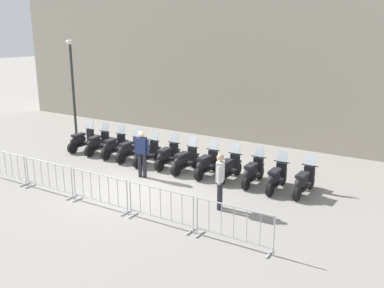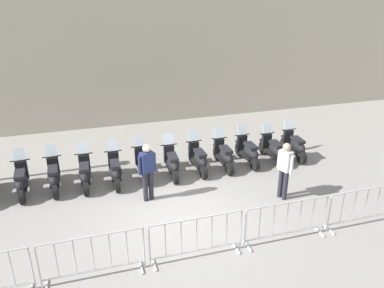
{
  "view_description": "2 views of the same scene",
  "coord_description": "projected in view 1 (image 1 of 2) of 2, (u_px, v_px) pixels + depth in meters",
  "views": [
    {
      "loc": [
        10.79,
        -8.96,
        5.45
      ],
      "look_at": [
        0.34,
        2.48,
        1.16
      ],
      "focal_mm": 41.0,
      "sensor_mm": 36.0,
      "label": 1
    },
    {
      "loc": [
        -0.53,
        -8.69,
        5.81
      ],
      "look_at": [
        0.67,
        2.69,
        0.98
      ],
      "focal_mm": 35.84,
      "sensor_mm": 36.0,
      "label": 2
    }
  ],
  "objects": [
    {
      "name": "officer_near_row_end",
      "position": [
        220.0,
        178.0,
        13.07
      ],
      "size": [
        0.37,
        0.49,
        1.73
      ],
      "color": "#23232D",
      "rests_on": "ground"
    },
    {
      "name": "motorcycle_6",
      "position": [
        185.0,
        161.0,
        16.46
      ],
      "size": [
        0.61,
        1.72,
        1.24
      ],
      "color": "black",
      "rests_on": "ground"
    },
    {
      "name": "motorcycle_11",
      "position": [
        304.0,
        182.0,
        14.26
      ],
      "size": [
        0.63,
        1.72,
        1.24
      ],
      "color": "black",
      "rests_on": "ground"
    },
    {
      "name": "barrier_segment_3",
      "position": [
        160.0,
        206.0,
        12.18
      ],
      "size": [
        2.14,
        0.81,
        1.07
      ],
      "color": "#B2B5B7",
      "rests_on": "ground"
    },
    {
      "name": "motorcycle_9",
      "position": [
        252.0,
        172.0,
        15.18
      ],
      "size": [
        0.69,
        1.71,
        1.24
      ],
      "color": "black",
      "rests_on": "ground"
    },
    {
      "name": "motorcycle_2",
      "position": [
        114.0,
        146.0,
        18.4
      ],
      "size": [
        0.71,
        1.71,
        1.24
      ],
      "color": "black",
      "rests_on": "ground"
    },
    {
      "name": "barrier_segment_1",
      "position": [
        49.0,
        177.0,
        14.47
      ],
      "size": [
        2.14,
        0.81,
        1.07
      ],
      "color": "#B2B5B7",
      "rests_on": "ground"
    },
    {
      "name": "street_lamp",
      "position": [
        72.0,
        79.0,
        20.39
      ],
      "size": [
        0.36,
        0.36,
        4.72
      ],
      "color": "#2D332D",
      "rests_on": "ground"
    },
    {
      "name": "barrier_segment_0",
      "position": [
        5.0,
        166.0,
        15.61
      ],
      "size": [
        2.14,
        0.81,
        1.07
      ],
      "color": "#B2B5B7",
      "rests_on": "ground"
    },
    {
      "name": "motorcycle_10",
      "position": [
        276.0,
        178.0,
        14.63
      ],
      "size": [
        0.69,
        1.71,
        1.24
      ],
      "color": "black",
      "rests_on": "ground"
    },
    {
      "name": "barrier_segment_4",
      "position": [
        234.0,
        226.0,
        11.03
      ],
      "size": [
        2.14,
        0.81,
        1.07
      ],
      "color": "#B2B5B7",
      "rests_on": "ground"
    },
    {
      "name": "barrier_segment_2",
      "position": [
        100.0,
        191.0,
        13.32
      ],
      "size": [
        2.14,
        0.81,
        1.07
      ],
      "color": "#B2B5B7",
      "rests_on": "ground"
    },
    {
      "name": "building_facade",
      "position": [
        249.0,
        32.0,
        20.77
      ],
      "size": [
        27.96,
        7.59,
        10.03
      ],
      "primitive_type": "cube",
      "rotation": [
        0.0,
        0.0,
        0.19
      ],
      "color": "#B2A893",
      "rests_on": "ground"
    },
    {
      "name": "motorcycle_1",
      "position": [
        98.0,
        143.0,
        18.85
      ],
      "size": [
        0.72,
        1.7,
        1.24
      ],
      "color": "black",
      "rests_on": "ground"
    },
    {
      "name": "motorcycle_7",
      "position": [
        206.0,
        164.0,
        16.05
      ],
      "size": [
        0.68,
        1.71,
        1.24
      ],
      "color": "black",
      "rests_on": "ground"
    },
    {
      "name": "ground_plane",
      "position": [
        135.0,
        190.0,
        14.84
      ],
      "size": [
        120.0,
        120.0,
        0.0
      ],
      "primitive_type": "plane",
      "color": "gray"
    },
    {
      "name": "motorcycle_0",
      "position": [
        82.0,
        140.0,
        19.29
      ],
      "size": [
        0.62,
        1.72,
        1.24
      ],
      "color": "black",
      "rests_on": "ground"
    },
    {
      "name": "motorcycle_3",
      "position": [
        129.0,
        150.0,
        17.89
      ],
      "size": [
        0.64,
        1.72,
        1.24
      ],
      "color": "black",
      "rests_on": "ground"
    },
    {
      "name": "motorcycle_8",
      "position": [
        228.0,
        168.0,
        15.59
      ],
      "size": [
        0.65,
        1.72,
        1.24
      ],
      "color": "black",
      "rests_on": "ground"
    },
    {
      "name": "motorcycle_5",
      "position": [
        167.0,
        156.0,
        17.03
      ],
      "size": [
        0.71,
        1.71,
        1.24
      ],
      "color": "black",
      "rests_on": "ground"
    },
    {
      "name": "officer_mid_plaza",
      "position": [
        142.0,
        151.0,
        15.8
      ],
      "size": [
        0.5,
        0.36,
        1.73
      ],
      "color": "#23232D",
      "rests_on": "ground"
    },
    {
      "name": "motorcycle_4",
      "position": [
        146.0,
        153.0,
        17.38
      ],
      "size": [
        0.65,
        1.72,
        1.24
      ],
      "color": "black",
      "rests_on": "ground"
    }
  ]
}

